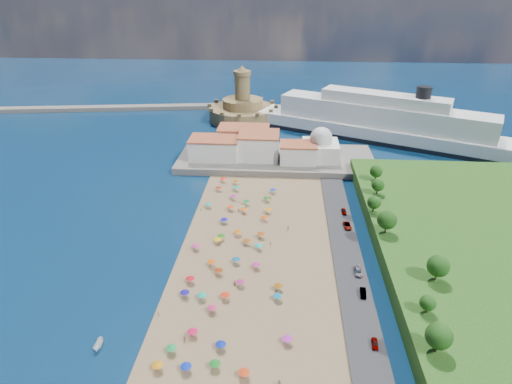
{
  "coord_description": "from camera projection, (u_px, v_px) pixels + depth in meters",
  "views": [
    {
      "loc": [
        13.71,
        -112.44,
        76.7
      ],
      "look_at": [
        4.0,
        25.0,
        8.0
      ],
      "focal_mm": 30.0,
      "sensor_mm": 36.0,
      "label": 1
    }
  ],
  "objects": [
    {
      "name": "cruise_ship",
      "position": [
        382.0,
        123.0,
        224.11
      ],
      "size": [
        133.9,
        76.45,
        30.14
      ],
      "color": "black",
      "rests_on": "ground"
    },
    {
      "name": "hillside_trees",
      "position": [
        404.0,
        246.0,
        119.21
      ],
      "size": [
        15.12,
        109.31,
        7.68
      ],
      "color": "#382314",
      "rests_on": "hillside"
    },
    {
      "name": "breakwater",
      "position": [
        96.0,
        108.0,
        278.41
      ],
      "size": [
        199.03,
        34.77,
        2.6
      ],
      "primitive_type": "cube",
      "rotation": [
        0.0,
        0.0,
        0.14
      ],
      "color": "#59544C",
      "rests_on": "ground"
    },
    {
      "name": "ground",
      "position": [
        238.0,
        249.0,
        135.46
      ],
      "size": [
        700.0,
        700.0,
        0.0
      ],
      "primitive_type": "plane",
      "color": "#071938",
      "rests_on": "ground"
    },
    {
      "name": "moored_boats",
      "position": [
        88.0,
        375.0,
        91.53
      ],
      "size": [
        5.04,
        21.23,
        1.62
      ],
      "color": "white",
      "rests_on": "ground"
    },
    {
      "name": "parked_cars",
      "position": [
        354.0,
        254.0,
        130.68
      ],
      "size": [
        2.69,
        66.73,
        1.43
      ],
      "color": "gray",
      "rests_on": "promenade"
    },
    {
      "name": "fortress",
      "position": [
        243.0,
        109.0,
        256.43
      ],
      "size": [
        40.0,
        40.0,
        32.4
      ],
      "color": "olive",
      "rests_on": "ground"
    },
    {
      "name": "jetty",
      "position": [
        237.0,
        134.0,
        232.1
      ],
      "size": [
        18.0,
        70.0,
        2.4
      ],
      "primitive_type": "cube",
      "color": "#59544C",
      "rests_on": "ground"
    },
    {
      "name": "beachgoers",
      "position": [
        240.0,
        258.0,
        129.3
      ],
      "size": [
        33.32,
        92.26,
        1.88
      ],
      "color": "tan",
      "rests_on": "beach"
    },
    {
      "name": "domed_building",
      "position": [
        321.0,
        147.0,
        192.95
      ],
      "size": [
        16.0,
        16.0,
        15.0
      ],
      "color": "silver",
      "rests_on": "terrace"
    },
    {
      "name": "terrace",
      "position": [
        276.0,
        159.0,
        199.33
      ],
      "size": [
        90.0,
        36.0,
        3.0
      ],
      "primitive_type": "cube",
      "color": "#59544C",
      "rests_on": "ground"
    },
    {
      "name": "beach_parasols",
      "position": [
        229.0,
        264.0,
        124.79
      ],
      "size": [
        32.59,
        116.26,
        2.2
      ],
      "color": "gray",
      "rests_on": "beach"
    },
    {
      "name": "waterfront_buildings",
      "position": [
        248.0,
        145.0,
        197.88
      ],
      "size": [
        57.0,
        29.0,
        11.0
      ],
      "color": "silver",
      "rests_on": "terrace"
    }
  ]
}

